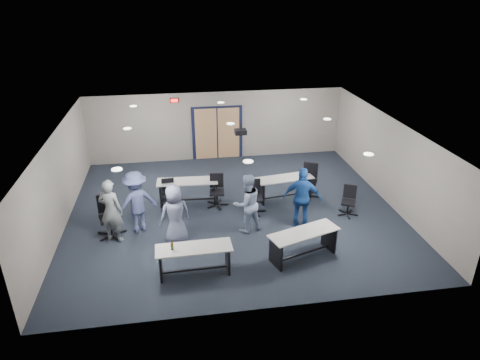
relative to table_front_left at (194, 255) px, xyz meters
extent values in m
plane|color=#1B222C|center=(1.40, 2.98, -0.51)|extent=(10.00, 10.00, 0.00)
cube|color=gray|center=(1.40, 7.48, 0.84)|extent=(10.00, 0.04, 2.70)
cube|color=gray|center=(1.40, -1.52, 0.84)|extent=(10.00, 0.04, 2.70)
cube|color=gray|center=(-3.60, 2.98, 0.84)|extent=(0.04, 9.00, 2.70)
cube|color=gray|center=(6.40, 2.98, 0.84)|extent=(0.04, 9.00, 2.70)
cube|color=white|center=(1.40, 2.98, 2.19)|extent=(10.00, 9.00, 0.04)
cube|color=black|center=(1.40, 7.45, 0.54)|extent=(2.00, 0.06, 2.20)
cube|color=tan|center=(0.95, 7.43, 0.54)|extent=(0.85, 0.04, 2.05)
cube|color=tan|center=(1.85, 7.43, 0.54)|extent=(0.85, 0.04, 2.05)
cube|color=black|center=(-0.20, 7.43, 1.94)|extent=(0.32, 0.05, 0.18)
cube|color=#FF0C0C|center=(-0.20, 7.40, 1.94)|extent=(0.26, 0.02, 0.12)
cylinder|color=black|center=(1.70, 3.48, 2.07)|extent=(0.04, 0.04, 0.24)
cube|color=black|center=(1.70, 3.48, 1.89)|extent=(0.35, 0.30, 0.14)
cylinder|color=black|center=(1.70, 3.33, 1.89)|extent=(0.08, 0.03, 0.08)
cube|color=beige|center=(0.01, 0.00, 0.21)|extent=(1.84, 0.64, 0.03)
cube|color=black|center=(-0.80, -0.02, -0.16)|extent=(0.06, 0.56, 0.71)
cube|color=black|center=(0.82, 0.02, -0.16)|extent=(0.06, 0.56, 0.71)
cube|color=black|center=(0.01, 0.00, -0.41)|extent=(1.62, 0.08, 0.04)
cube|color=beige|center=(2.81, 0.24, 0.23)|extent=(1.96, 1.18, 0.03)
cube|color=black|center=(2.02, -0.02, -0.15)|extent=(0.23, 0.55, 0.72)
cube|color=black|center=(3.59, 0.50, -0.15)|extent=(0.23, 0.55, 0.72)
cube|color=black|center=(2.81, 0.24, -0.41)|extent=(1.58, 0.57, 0.04)
cube|color=beige|center=(0.03, 3.75, 0.25)|extent=(1.94, 0.74, 0.03)
cube|color=black|center=(-0.82, 3.79, -0.14)|extent=(0.08, 0.59, 0.74)
cube|color=black|center=(0.87, 3.70, -0.14)|extent=(0.08, 0.59, 0.74)
cube|color=black|center=(0.03, 3.75, -0.41)|extent=(1.70, 0.14, 0.04)
cube|color=beige|center=(3.16, 3.55, 0.22)|extent=(1.92, 0.88, 0.03)
cube|color=black|center=(2.35, 3.43, -0.15)|extent=(0.13, 0.57, 0.72)
cube|color=black|center=(3.97, 3.67, -0.15)|extent=(0.13, 0.57, 0.72)
cube|color=black|center=(3.16, 3.55, -0.41)|extent=(1.63, 0.29, 0.04)
cylinder|color=red|center=(3.87, 3.65, 0.30)|extent=(0.08, 0.08, 0.12)
imported|color=gray|center=(-2.09, 1.83, 0.40)|extent=(0.78, 0.65, 1.83)
imported|color=slate|center=(-0.40, 1.44, 0.34)|extent=(0.97, 0.78, 1.71)
imported|color=#99AACB|center=(1.61, 1.77, 0.35)|extent=(1.01, 0.90, 1.73)
imported|color=navy|center=(3.21, 1.77, 0.40)|extent=(1.16, 0.78, 1.83)
imported|color=#454D7C|center=(-1.45, 2.24, 0.40)|extent=(1.36, 1.10, 1.83)
camera|label=1|loc=(-0.25, -8.64, 5.96)|focal=32.00mm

